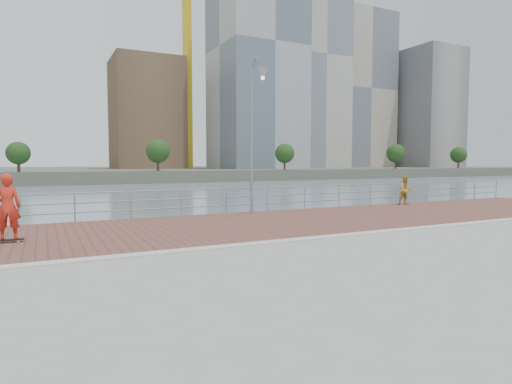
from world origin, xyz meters
name	(u,v)px	position (x,y,z in m)	size (l,w,h in m)	color
water	(287,311)	(0.00, 0.00, -2.00)	(400.00, 400.00, 0.00)	slate
seawall	(428,342)	(0.00, -5.00, -1.00)	(40.00, 24.00, 2.00)	gray
brick_lane	(236,225)	(0.00, 3.60, 0.01)	(40.00, 6.80, 0.02)	brown
curb	(287,241)	(0.00, 0.00, 0.03)	(40.00, 0.40, 0.06)	#B7B5AD
far_shore	(67,173)	(0.00, 122.50, -0.75)	(320.00, 95.00, 2.50)	#4C5142
guardrail	(204,199)	(0.00, 7.00, 0.69)	(39.06, 0.06, 1.13)	#8C9EA8
street_lamp	(256,108)	(2.03, 6.03, 4.54)	(0.47, 1.35, 6.39)	gray
skateboard	(9,240)	(-7.08, 3.33, 0.09)	(0.79, 0.22, 0.09)	black
skateboarder	(7,207)	(-7.08, 3.33, 1.03)	(0.67, 0.44, 1.85)	red
bystander	(406,190)	(11.01, 6.30, 0.80)	(0.75, 0.59, 1.55)	gold
tower_crane	(178,46)	(27.36, 104.00, 33.50)	(47.00, 2.00, 50.70)	gold
skyline	(198,75)	(33.18, 104.43, 26.44)	(233.00, 41.00, 69.31)	#ADA38E
shoreline_trees	(212,152)	(26.83, 77.00, 4.36)	(169.54, 5.02, 6.70)	#473323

